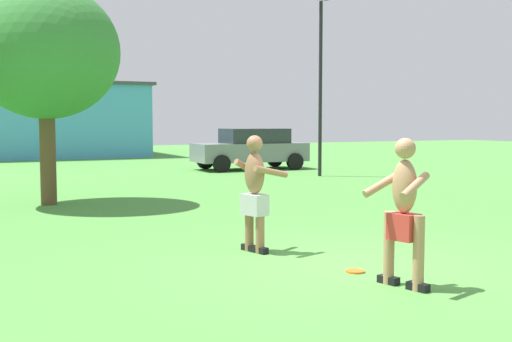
{
  "coord_description": "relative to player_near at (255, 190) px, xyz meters",
  "views": [
    {
      "loc": [
        -4.82,
        -7.04,
        1.92
      ],
      "look_at": [
        -0.52,
        2.07,
        1.12
      ],
      "focal_mm": 45.38,
      "sensor_mm": 36.0,
      "label": 1
    }
  ],
  "objects": [
    {
      "name": "car_gray_mid_lot",
      "position": [
        6.53,
        14.25,
        -0.08
      ],
      "size": [
        4.34,
        2.11,
        1.58
      ],
      "color": "slate",
      "rests_on": "ground_plane"
    },
    {
      "name": "player_in_red",
      "position": [
        0.68,
        -2.53,
        0.0
      ],
      "size": [
        0.68,
        0.73,
        1.72
      ],
      "color": "black",
      "rests_on": "ground_plane"
    },
    {
      "name": "player_near",
      "position": [
        0.0,
        0.0,
        0.0
      ],
      "size": [
        0.7,
        0.7,
        1.7
      ],
      "color": "black",
      "rests_on": "ground_plane"
    },
    {
      "name": "frisbee",
      "position": [
        0.61,
        -1.69,
        -0.89
      ],
      "size": [
        0.25,
        0.25,
        0.03
      ],
      "primitive_type": "cylinder",
      "color": "orange",
      "rests_on": "ground_plane"
    },
    {
      "name": "ground_plane",
      "position": [
        0.86,
        -1.38,
        -0.9
      ],
      "size": [
        80.0,
        80.0,
        0.0
      ],
      "primitive_type": "plane",
      "color": "#4C8E3D"
    },
    {
      "name": "lamp_post",
      "position": [
        7.4,
        10.54,
        2.82
      ],
      "size": [
        0.6,
        0.24,
        6.13
      ],
      "color": "black",
      "rests_on": "ground_plane"
    },
    {
      "name": "outbuilding_behind_lot",
      "position": [
        0.62,
        26.92,
        1.02
      ],
      "size": [
        9.76,
        7.18,
        3.82
      ],
      "color": "#4C9ED1",
      "rests_on": "ground_plane"
    },
    {
      "name": "tree_left_field",
      "position": [
        -1.99,
        6.75,
        2.52
      ],
      "size": [
        3.3,
        3.3,
        4.94
      ],
      "color": "brown",
      "rests_on": "ground_plane"
    }
  ]
}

